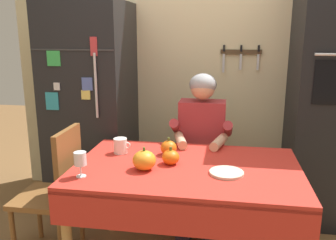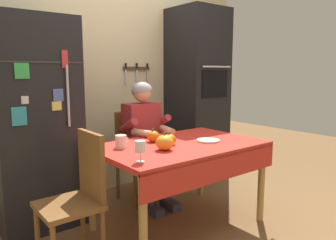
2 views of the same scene
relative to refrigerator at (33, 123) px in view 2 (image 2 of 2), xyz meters
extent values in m
plane|color=brown|center=(0.95, -0.96, -0.90)|extent=(10.00, 10.00, 0.00)
cube|color=beige|center=(1.00, 0.39, 0.40)|extent=(3.70, 0.10, 2.60)
cube|color=#4C3823|center=(1.29, 0.33, 0.48)|extent=(0.36, 0.02, 0.04)
cube|color=silver|center=(1.14, 0.32, 0.38)|extent=(0.02, 0.01, 0.17)
cube|color=black|center=(1.14, 0.32, 0.51)|extent=(0.02, 0.01, 0.06)
cube|color=silver|center=(1.29, 0.32, 0.39)|extent=(0.02, 0.01, 0.14)
cube|color=black|center=(1.29, 0.32, 0.51)|extent=(0.02, 0.01, 0.06)
cube|color=silver|center=(1.44, 0.32, 0.39)|extent=(0.02, 0.01, 0.14)
cube|color=black|center=(1.44, 0.32, 0.51)|extent=(0.02, 0.01, 0.06)
cube|color=black|center=(0.00, 0.00, 0.00)|extent=(0.68, 0.68, 1.80)
cylinder|color=silver|center=(0.19, -0.36, 0.25)|extent=(0.02, 0.02, 0.50)
cube|color=#333335|center=(0.00, -0.34, 0.52)|extent=(0.67, 0.01, 0.01)
cube|color=teal|center=(-0.19, -0.35, 0.12)|extent=(0.11, 0.01, 0.14)
cube|color=#E5D666|center=(0.10, -0.35, 0.17)|extent=(0.07, 0.01, 0.07)
cube|color=green|center=(-0.15, -0.35, 0.45)|extent=(0.11, 0.01, 0.12)
cube|color=silver|center=(-0.14, -0.35, 0.24)|extent=(0.05, 0.01, 0.06)
cube|color=#B73338|center=(0.18, -0.35, 0.55)|extent=(0.05, 0.02, 0.14)
cube|color=#4C66B7|center=(0.11, -0.35, 0.26)|extent=(0.08, 0.01, 0.10)
cube|color=black|center=(2.00, 0.04, 0.15)|extent=(0.60, 0.60, 2.10)
cube|color=black|center=(2.00, -0.26, 0.30)|extent=(0.42, 0.01, 0.32)
cylinder|color=silver|center=(2.00, -0.29, 0.50)|extent=(0.45, 0.02, 0.02)
cylinder|color=tan|center=(0.31, -1.25, -0.55)|extent=(0.06, 0.06, 0.70)
cylinder|color=tan|center=(0.31, -0.47, -0.55)|extent=(0.06, 0.06, 0.70)
cylinder|color=tan|center=(1.59, -1.25, -0.55)|extent=(0.06, 0.06, 0.70)
cylinder|color=tan|center=(1.59, -0.47, -0.55)|extent=(0.06, 0.06, 0.70)
cube|color=red|center=(0.95, -0.86, -0.18)|extent=(1.40, 0.90, 0.04)
cube|color=red|center=(0.95, -1.30, -0.28)|extent=(1.40, 0.01, 0.20)
cube|color=brown|center=(1.00, -0.17, -0.47)|extent=(0.40, 0.40, 0.04)
cube|color=brown|center=(1.00, 0.01, -0.21)|extent=(0.36, 0.04, 0.48)
cylinder|color=brown|center=(0.83, -0.34, -0.69)|extent=(0.04, 0.04, 0.41)
cylinder|color=brown|center=(0.83, 0.00, -0.69)|extent=(0.04, 0.04, 0.41)
cylinder|color=brown|center=(1.17, -0.34, -0.69)|extent=(0.04, 0.04, 0.41)
cylinder|color=brown|center=(1.17, 0.00, -0.69)|extent=(0.04, 0.04, 0.41)
cube|color=#38384C|center=(0.90, -0.55, -0.86)|extent=(0.10, 0.22, 0.08)
cube|color=#38384C|center=(1.10, -0.55, -0.86)|extent=(0.10, 0.22, 0.08)
cylinder|color=#38384C|center=(0.90, -0.49, -0.67)|extent=(0.09, 0.09, 0.38)
cylinder|color=#38384C|center=(1.10, -0.49, -0.67)|extent=(0.09, 0.09, 0.38)
cube|color=#38384C|center=(0.91, -0.33, -0.40)|extent=(0.12, 0.40, 0.11)
cube|color=#38384C|center=(1.09, -0.33, -0.40)|extent=(0.12, 0.40, 0.11)
cube|color=#9E2D33|center=(1.00, -0.21, -0.11)|extent=(0.36, 0.20, 0.48)
cylinder|color=#9E2D33|center=(0.80, -0.28, -0.07)|extent=(0.07, 0.26, 0.18)
cylinder|color=#9E2D33|center=(1.20, -0.28, -0.07)|extent=(0.07, 0.26, 0.18)
cylinder|color=#D8A884|center=(0.86, -0.45, -0.13)|extent=(0.13, 0.27, 0.07)
cylinder|color=#D8A884|center=(1.14, -0.45, -0.13)|extent=(0.13, 0.27, 0.07)
sphere|color=#D8A884|center=(1.00, -0.23, 0.24)|extent=(0.19, 0.19, 0.19)
ellipsoid|color=#99999E|center=(1.00, -0.22, 0.26)|extent=(0.21, 0.21, 0.17)
cube|color=brown|center=(-0.03, -0.84, -0.47)|extent=(0.40, 0.40, 0.04)
cube|color=brown|center=(0.15, -0.84, -0.21)|extent=(0.04, 0.36, 0.48)
cylinder|color=brown|center=(-0.20, -0.67, -0.69)|extent=(0.04, 0.04, 0.41)
cylinder|color=brown|center=(0.14, -0.67, -0.69)|extent=(0.04, 0.04, 0.41)
cylinder|color=brown|center=(0.14, -1.01, -0.69)|extent=(0.04, 0.04, 0.41)
cylinder|color=white|center=(0.47, -0.70, -0.11)|extent=(0.09, 0.09, 0.10)
torus|color=white|center=(0.52, -0.70, -0.10)|extent=(0.05, 0.01, 0.05)
cylinder|color=white|center=(0.37, -1.14, -0.16)|extent=(0.06, 0.06, 0.01)
cylinder|color=white|center=(0.37, -1.14, -0.12)|extent=(0.01, 0.01, 0.06)
cylinder|color=white|center=(0.37, -1.14, -0.05)|extent=(0.07, 0.07, 0.08)
ellipsoid|color=orange|center=(0.85, -0.85, -0.11)|extent=(0.11, 0.11, 0.09)
cylinder|color=#4C6023|center=(0.85, -0.85, -0.06)|extent=(0.02, 0.02, 0.02)
ellipsoid|color=orange|center=(0.81, -0.68, -0.11)|extent=(0.11, 0.11, 0.10)
cylinder|color=#4C6023|center=(0.81, -0.68, -0.05)|extent=(0.02, 0.02, 0.02)
ellipsoid|color=orange|center=(0.70, -0.97, -0.10)|extent=(0.14, 0.14, 0.12)
cylinder|color=#4C6023|center=(0.70, -0.97, -0.03)|extent=(0.02, 0.02, 0.02)
cylinder|color=beige|center=(1.20, -0.96, -0.15)|extent=(0.20, 0.20, 0.02)
camera|label=1|loc=(1.18, -2.95, 0.65)|focal=38.19mm
camera|label=2|loc=(-0.80, -2.92, 0.45)|focal=34.51mm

